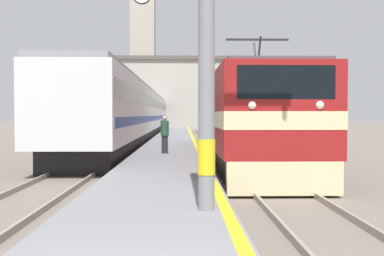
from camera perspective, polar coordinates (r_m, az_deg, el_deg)
ground_plane at (r=33.49m, az=-2.27°, el=-1.72°), size 200.00×200.00×0.00m
platform at (r=28.49m, az=-2.44°, el=-1.94°), size 2.96×140.00×0.39m
rail_track_near at (r=28.60m, az=3.62°, el=-2.25°), size 2.84×140.00×0.16m
rail_track_far at (r=28.72m, az=-8.33°, el=-2.25°), size 2.83×140.00×0.16m
locomotive_train at (r=18.74m, az=6.19°, el=1.04°), size 2.92×16.45×4.46m
passenger_train at (r=37.17m, az=-6.72°, el=1.86°), size 2.92×47.16×3.91m
person_on_platform at (r=18.73m, az=-3.49°, el=-0.74°), size 0.34×0.34×1.57m
clock_tower at (r=71.08m, az=-6.23°, el=11.19°), size 4.57×4.57×25.90m
station_building at (r=61.75m, az=1.61°, el=4.32°), size 27.03×7.90×9.58m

